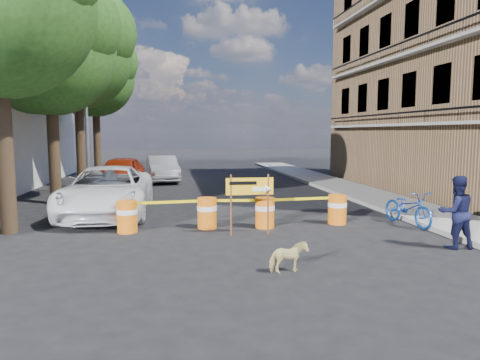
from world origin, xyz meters
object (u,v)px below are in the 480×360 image
object	(u,v)px
barrel_far_right	(337,209)
suv_white	(108,191)
bicycle	(409,192)
pedestrian	(456,212)
barrel_mid_right	(265,212)
detour_sign	(255,191)
barrel_mid_left	(207,212)
sedan_red	(121,172)
barrel_far_left	(127,216)
dog	(288,257)
sedan_silver	(162,169)

from	to	relation	value
barrel_far_right	suv_white	distance (m)	7.67
barrel_far_right	bicycle	distance (m)	2.19
barrel_far_right	pedestrian	bearing A→B (deg)	-60.37
barrel_mid_right	suv_white	size ratio (longest dim) A/B	0.15
barrel_mid_right	detour_sign	size ratio (longest dim) A/B	0.54
barrel_mid_left	sedan_red	distance (m)	10.34
barrel_far_left	barrel_mid_left	world-z (taller)	same
dog	suv_white	world-z (taller)	suv_white
detour_sign	barrel_mid_left	bearing A→B (deg)	139.87
barrel_far_left	barrel_mid_left	bearing A→B (deg)	4.54
sedan_red	barrel_far_right	bearing A→B (deg)	-46.35
dog	barrel_far_right	bearing A→B (deg)	-42.26
barrel_far_left	barrel_mid_left	size ratio (longest dim) A/B	1.00
barrel_mid_left	detour_sign	bearing A→B (deg)	-40.68
sedan_silver	barrel_far_right	bearing A→B (deg)	-73.18
barrel_mid_left	detour_sign	xyz separation A→B (m)	(1.23, -1.06, 0.75)
detour_sign	bicycle	bearing A→B (deg)	6.77
barrel_far_right	detour_sign	xyz separation A→B (m)	(-2.78, -1.02, 0.75)
suv_white	sedan_red	xyz separation A→B (m)	(-0.35, 7.10, -0.01)
pedestrian	bicycle	distance (m)	2.63
bicycle	dog	distance (m)	6.14
barrel_mid_left	sedan_silver	distance (m)	12.57
barrel_far_left	dog	world-z (taller)	barrel_far_left
barrel_far_left	sedan_red	distance (m)	9.98
pedestrian	detour_sign	bearing A→B (deg)	-20.41
bicycle	dog	bearing A→B (deg)	-151.96
barrel_far_left	sedan_silver	distance (m)	12.68
barrel_mid_right	pedestrian	size ratio (longest dim) A/B	0.51
barrel_mid_right	suv_white	distance (m)	5.64
detour_sign	barrel_mid_right	bearing A→B (deg)	62.35
bicycle	pedestrian	bearing A→B (deg)	-106.56
detour_sign	dog	size ratio (longest dim) A/B	2.21
barrel_mid_right	barrel_far_right	distance (m)	2.32
barrel_mid_right	detour_sign	xyz separation A→B (m)	(-0.46, -0.85, 0.75)
barrel_mid_right	bicycle	bearing A→B (deg)	-4.26
barrel_far_left	bicycle	distance (m)	8.37
sedan_red	sedan_silver	size ratio (longest dim) A/B	1.06
barrel_mid_left	barrel_mid_right	bearing A→B (deg)	-6.97
barrel_mid_left	sedan_red	bearing A→B (deg)	109.94
barrel_mid_left	sedan_red	world-z (taller)	sedan_red
sedan_red	detour_sign	bearing A→B (deg)	-60.20
barrel_mid_right	bicycle	distance (m)	4.43
barrel_mid_left	bicycle	world-z (taller)	bicycle
sedan_red	bicycle	bearing A→B (deg)	-40.89
detour_sign	pedestrian	world-z (taller)	pedestrian
barrel_mid_right	sedan_silver	bearing A→B (deg)	104.23
detour_sign	bicycle	distance (m)	4.88
bicycle	dog	world-z (taller)	bicycle
barrel_far_right	sedan_silver	bearing A→B (deg)	113.85
barrel_far_left	pedestrian	size ratio (longest dim) A/B	0.51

